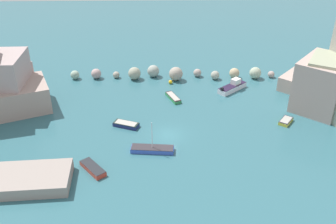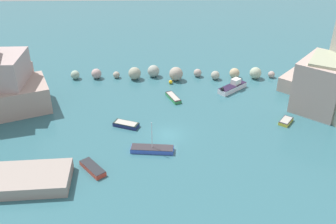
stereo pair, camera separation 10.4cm
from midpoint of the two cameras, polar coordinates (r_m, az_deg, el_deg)
cove_water at (r=53.79m, az=0.18°, el=-3.42°), size 160.00×160.00×0.00m
rock_breakwater at (r=70.23m, az=0.84°, el=5.77°), size 37.37×4.08×2.48m
stone_dock at (r=47.59m, az=-19.87°, el=-9.36°), size 9.68×6.12×1.45m
channel_buoy at (r=68.44m, az=0.44°, el=4.49°), size 0.69×0.69×0.69m
moored_boat_0 at (r=50.36m, az=-2.31°, el=-5.53°), size 5.72×2.07×4.38m
moored_boat_1 at (r=63.11m, az=0.82°, el=2.18°), size 2.57×4.12×0.57m
moored_boat_2 at (r=66.95m, az=9.65°, el=3.72°), size 5.46×5.09×1.87m
moored_boat_3 at (r=59.09m, az=17.17°, el=-1.30°), size 2.66×2.92×0.54m
moored_boat_4 at (r=55.91m, az=-6.19°, el=-1.84°), size 3.94×2.71×0.61m
moored_boat_5 at (r=47.95m, az=-11.07°, el=-8.20°), size 3.63×4.01×0.64m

